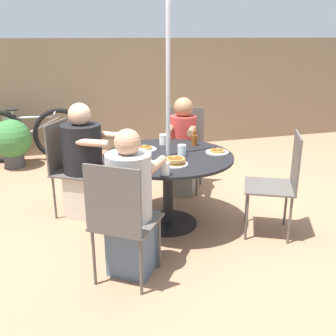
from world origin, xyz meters
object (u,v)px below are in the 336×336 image
pancake_plate_d (143,162)px  patio_chair_west (121,217)px  diner_west (131,209)px  patio_table (168,168)px  pancake_plate_c (145,148)px  drinking_glass_a (182,150)px  pancake_plate_a (217,152)px  drinking_glass_b (166,169)px  patio_chair_north (281,179)px  potted_shrub (12,141)px  pancake_plate_b (175,162)px  patio_chair_east (185,143)px  syrup_bottle (195,140)px  bicycle (30,135)px  diner_east (183,149)px  coffee_cup (163,139)px  diner_south (86,167)px  patio_chair_south (69,163)px

pancake_plate_d → patio_chair_west: bearing=-115.5°
diner_west → pancake_plate_d: size_ratio=5.25×
patio_table → pancake_plate_d: 0.38m
pancake_plate_c → drinking_glass_a: 0.41m
pancake_plate_a → drinking_glass_b: drinking_glass_b is taller
patio_chair_north → potted_shrub: bearing=69.2°
drinking_glass_a → drinking_glass_b: size_ratio=0.96×
pancake_plate_b → drinking_glass_a: size_ratio=2.11×
pancake_plate_a → pancake_plate_c: pancake_plate_c is taller
pancake_plate_d → drinking_glass_b: (0.12, -0.34, 0.04)m
pancake_plate_d → patio_chair_east: bearing=55.3°
syrup_bottle → bicycle: bearing=126.9°
diner_east → patio_chair_west: size_ratio=1.16×
coffee_cup → diner_south: bearing=175.2°
patio_chair_east → diner_east: 0.18m
coffee_cup → pancake_plate_c: bearing=-146.9°
syrup_bottle → bicycle: (-1.73, 2.31, -0.38)m
pancake_plate_c → drinking_glass_b: bearing=-90.6°
patio_chair_west → coffee_cup: (0.67, 1.24, 0.22)m
syrup_bottle → potted_shrub: syrup_bottle is taller
diner_west → pancake_plate_a: (0.98, 0.65, 0.20)m
diner_south → pancake_plate_c: bearing=100.7°
patio_chair_south → syrup_bottle: 1.31m
pancake_plate_a → drinking_glass_a: bearing=178.7°
coffee_cup → bicycle: size_ratio=0.06×
patio_chair_north → pancake_plate_d: (-1.23, 0.29, 0.18)m
diner_east → diner_south: (-1.15, -0.32, -0.00)m
bicycle → potted_shrub: size_ratio=2.39×
diner_east → syrup_bottle: (-0.04, -0.52, 0.25)m
drinking_glass_b → potted_shrub: (-1.44, 2.88, -0.39)m
patio_table → patio_chair_east: patio_chair_east is taller
pancake_plate_a → drinking_glass_b: size_ratio=2.02×
patio_chair_east → pancake_plate_a: patio_chair_east is taller
diner_south → bicycle: size_ratio=0.71×
patio_chair_south → diner_east: bearing=131.1°
coffee_cup → drinking_glass_b: drinking_glass_b is taller
patio_chair_south → pancake_plate_c: bearing=98.2°
patio_chair_north → drinking_glass_b: (-1.11, -0.05, 0.22)m
drinking_glass_a → potted_shrub: bearing=125.8°
patio_table → coffee_cup: (0.06, 0.38, 0.18)m
pancake_plate_c → drinking_glass_b: (-0.01, -0.77, 0.04)m
pancake_plate_a → pancake_plate_b: pancake_plate_b is taller
drinking_glass_a → bicycle: drinking_glass_a is taller
syrup_bottle → coffee_cup: size_ratio=1.47×
patio_table → potted_shrub: bearing=124.5°
patio_chair_north → syrup_bottle: bearing=65.1°
patio_chair_east → pancake_plate_a: bearing=117.1°
patio_chair_north → pancake_plate_d: 1.28m
pancake_plate_c → pancake_plate_d: size_ratio=1.00×
diner_west → pancake_plate_b: (0.48, 0.40, 0.21)m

